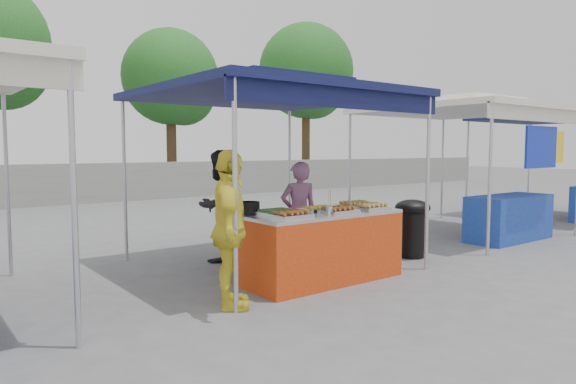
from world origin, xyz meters
TOP-DOWN VIEW (x-y plane):
  - ground_plane at (0.00, 0.00)m, footprint 80.00×80.00m
  - back_wall at (0.00, 11.00)m, footprint 40.00×0.25m
  - main_canopy at (0.00, 0.97)m, footprint 3.20×3.20m
  - neighbor_stall_right at (4.50, 0.57)m, footprint 3.20×3.20m
  - tree_2 at (4.21, 12.97)m, footprint 3.54×3.49m
  - tree_3 at (10.63, 12.94)m, footprint 4.15×4.15m
  - vendor_table at (0.00, -0.10)m, footprint 2.00×0.80m
  - food_tray_fl at (-0.66, -0.32)m, footprint 0.42×0.30m
  - food_tray_fm at (0.04, -0.34)m, footprint 0.42×0.30m
  - food_tray_fr at (0.61, -0.34)m, footprint 0.42×0.30m
  - food_tray_bl at (-0.64, -0.01)m, footprint 0.42×0.30m
  - food_tray_bm at (-0.01, -0.01)m, footprint 0.42×0.30m
  - food_tray_br at (0.62, -0.01)m, footprint 0.42×0.30m
  - cooking_pot at (-0.84, 0.27)m, footprint 0.26×0.26m
  - skewer_cup at (-0.15, -0.38)m, footprint 0.08×0.08m
  - wok_burner at (1.97, 0.11)m, footprint 0.52×0.52m
  - crate_left at (-0.27, 0.63)m, footprint 0.47×0.33m
  - crate_right at (0.25, 0.66)m, footprint 0.49×0.35m
  - crate_stacked at (0.25, 0.66)m, footprint 0.48×0.34m
  - vendor_woman at (0.27, 0.71)m, footprint 0.61×0.50m
  - helper_man at (-0.43, 1.66)m, footprint 0.94×0.83m
  - customer_person at (-1.48, -0.36)m, footprint 0.81×1.02m

SIDE VIEW (x-z plane):
  - ground_plane at x=0.00m, z-range 0.00..0.00m
  - crate_left at x=-0.27m, z-range 0.00..0.28m
  - crate_right at x=0.25m, z-range 0.00..0.30m
  - vendor_table at x=0.00m, z-range 0.00..0.85m
  - crate_stacked at x=0.25m, z-range 0.30..0.59m
  - wok_burner at x=1.97m, z-range 0.08..0.96m
  - back_wall at x=0.00m, z-range 0.00..1.20m
  - vendor_woman at x=0.27m, z-range 0.00..1.44m
  - helper_man at x=-0.43m, z-range 0.00..1.61m
  - customer_person at x=-1.48m, z-range 0.00..1.61m
  - food_tray_fl at x=-0.66m, z-range 0.85..0.92m
  - food_tray_fm at x=0.04m, z-range 0.85..0.92m
  - food_tray_fr at x=0.61m, z-range 0.85..0.92m
  - food_tray_bl at x=-0.64m, z-range 0.85..0.92m
  - food_tray_bm at x=-0.01m, z-range 0.85..0.92m
  - food_tray_br at x=0.62m, z-range 0.85..0.92m
  - skewer_cup at x=-0.15m, z-range 0.85..0.95m
  - cooking_pot at x=-0.84m, z-range 0.85..1.00m
  - neighbor_stall_right at x=4.50m, z-range 0.32..2.89m
  - main_canopy at x=0.00m, z-range 1.08..3.65m
  - tree_2 at x=4.21m, z-range 1.10..7.10m
  - tree_3 at x=10.63m, z-range 1.31..8.44m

